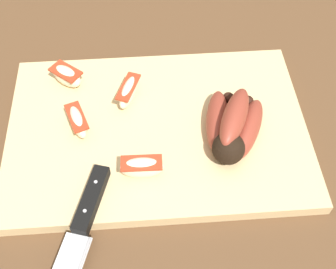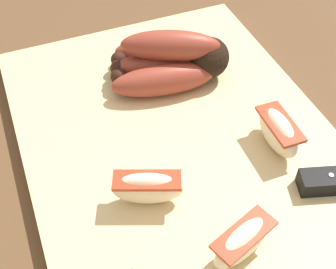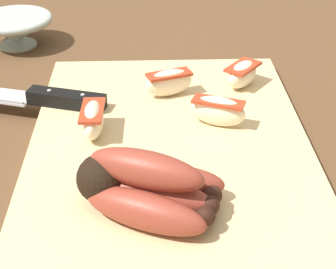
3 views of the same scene
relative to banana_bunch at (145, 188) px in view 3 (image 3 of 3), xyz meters
name	(u,v)px [view 3 (image 3 of 3)]	position (x,y,z in m)	size (l,w,h in m)	color
ground_plane	(161,153)	(-0.12, 0.02, -0.04)	(6.00, 6.00, 0.00)	brown
cutting_board	(170,153)	(-0.11, 0.03, -0.03)	(0.46, 0.32, 0.02)	#DBBC84
banana_bunch	(145,188)	(0.00, 0.00, 0.00)	(0.11, 0.14, 0.07)	black
chefs_knife	(31,97)	(-0.22, -0.14, -0.02)	(0.11, 0.28, 0.02)	silver
apple_wedge_near	(243,74)	(-0.25, 0.13, -0.01)	(0.06, 0.06, 0.03)	#F4E5C1
apple_wedge_middle	(169,82)	(-0.23, 0.03, -0.01)	(0.04, 0.07, 0.04)	#F4E5C1
apple_wedge_far	(93,119)	(-0.14, -0.06, 0.00)	(0.06, 0.03, 0.04)	#F4E5C1
apple_wedge_extra	(218,110)	(-0.15, 0.09, 0.00)	(0.04, 0.07, 0.04)	#F4E5C1
ceramic_bowl	(16,28)	(-0.45, -0.21, -0.01)	(0.12, 0.12, 0.05)	#A8B7AD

